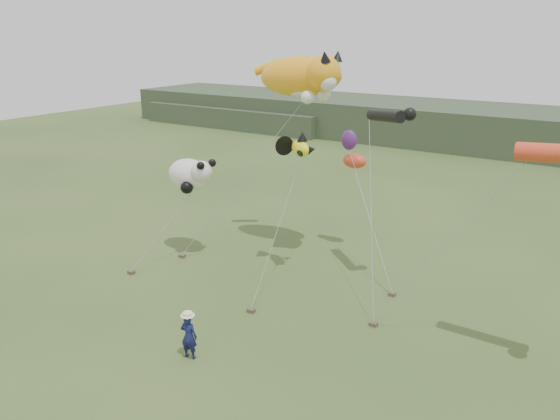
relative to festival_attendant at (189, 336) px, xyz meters
The scene contains 9 objects.
ground 1.45m from the festival_attendant, 85.35° to the left, with size 120.00×120.00×0.00m, color #385123.
headland 45.94m from the festival_attendant, 93.77° to the left, with size 90.00×13.00×4.00m.
festival_attendant is the anchor object (origin of this frame).
sandbag_anchors 6.01m from the festival_attendant, 99.79° to the left, with size 12.50×5.10×0.16m.
cat_kite 14.26m from the festival_attendant, 99.39° to the left, with size 5.95×3.18×2.53m.
fish_kite 10.36m from the festival_attendant, 96.25° to the left, with size 2.60×1.71×1.25m.
tube_kites 13.30m from the festival_attendant, 43.99° to the left, with size 11.14×5.94×1.04m.
panda_kite 10.82m from the festival_attendant, 130.45° to the left, with size 2.94×1.90×1.83m.
misc_kites 13.78m from the festival_attendant, 89.64° to the left, with size 1.41×0.78×2.02m.
Camera 1 is at (12.25, -13.99, 11.50)m, focal length 35.00 mm.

